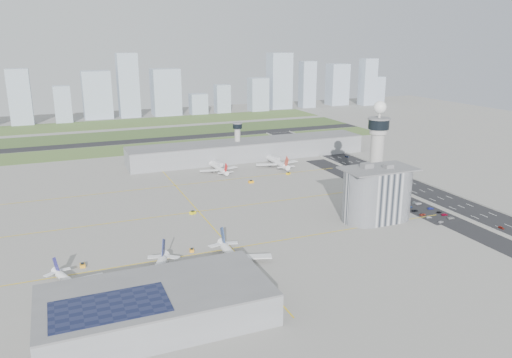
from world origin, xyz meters
name	(u,v)px	position (x,y,z in m)	size (l,w,h in m)	color
ground	(279,219)	(0.00, 0.00, 0.00)	(1000.00, 1000.00, 0.00)	#99978F
grass_strip_0	(163,147)	(-20.00, 225.00, 0.04)	(480.00, 50.00, 0.08)	#526D33
grass_strip_1	(148,134)	(-20.00, 300.00, 0.04)	(480.00, 60.00, 0.08)	#405C2B
grass_strip_2	(136,123)	(-20.00, 380.00, 0.04)	(480.00, 70.00, 0.08)	#4D6D33
runway	(155,140)	(-20.00, 262.00, 0.06)	(480.00, 22.00, 0.10)	black
highway	(434,196)	(115.00, 0.00, 0.05)	(28.00, 500.00, 0.10)	black
barrier_left	(418,197)	(101.00, 0.00, 0.60)	(0.60, 500.00, 1.20)	#9E9E99
barrier_right	(451,193)	(129.00, 0.00, 0.60)	(0.60, 500.00, 1.20)	#9E9E99
landside_road	(414,205)	(90.00, -10.00, 0.04)	(18.00, 260.00, 0.08)	black
parking_lot	(425,211)	(88.00, -22.00, 0.05)	(20.00, 44.00, 0.10)	black
taxiway_line_h_0	(232,248)	(-40.00, -30.00, 0.01)	(260.00, 0.60, 0.01)	yellow
taxiway_line_h_1	(198,212)	(-40.00, 30.00, 0.01)	(260.00, 0.60, 0.01)	yellow
taxiway_line_h_2	(175,186)	(-40.00, 90.00, 0.01)	(260.00, 0.60, 0.01)	yellow
taxiway_line_v	(198,212)	(-40.00, 30.00, 0.01)	(0.60, 260.00, 0.01)	yellow
control_tower	(377,148)	(72.00, 8.00, 35.04)	(14.00, 14.00, 64.50)	#ADAAA5
secondary_tower	(238,138)	(30.00, 150.00, 18.80)	(8.60, 8.60, 31.90)	#ADAAA5
admin_building	(377,194)	(51.99, -22.00, 15.30)	(42.00, 24.00, 33.50)	#B2B2B7
terminal_pier	(249,150)	(40.00, 148.00, 7.90)	(210.00, 32.00, 15.80)	gray
near_terminal	(156,305)	(-88.07, -82.02, 6.43)	(84.00, 42.00, 13.00)	gray
airplane_near_a	(72,279)	(-116.18, -44.57, 4.77)	(34.09, 28.98, 9.55)	white
airplane_near_b	(154,270)	(-83.17, -52.24, 6.11)	(43.64, 37.10, 12.22)	white
airplane_near_c	(235,255)	(-45.54, -50.20, 6.10)	(43.60, 37.06, 12.21)	white
airplane_far_a	(218,165)	(0.62, 114.45, 5.20)	(37.13, 31.56, 10.40)	white
airplane_far_b	(277,159)	(50.63, 113.24, 6.12)	(43.71, 37.16, 12.24)	white
jet_bridge_near_0	(83,300)	(-113.00, -61.00, 2.85)	(14.00, 3.00, 5.70)	silver
jet_bridge_near_1	(159,286)	(-83.00, -61.00, 2.85)	(14.00, 3.00, 5.70)	silver
jet_bridge_near_2	(227,274)	(-53.00, -61.00, 2.85)	(14.00, 3.00, 5.70)	silver
jet_bridge_far_0	(213,163)	(2.00, 132.00, 2.85)	(14.00, 3.00, 5.70)	silver
jet_bridge_far_1	(269,158)	(52.00, 132.00, 2.85)	(14.00, 3.00, 5.70)	silver
tug_0	(82,265)	(-110.77, -23.42, 0.98)	(2.32, 3.38, 1.96)	orange
tug_1	(137,276)	(-89.48, -44.61, 0.93)	(2.21, 3.21, 1.87)	gold
tug_2	(192,250)	(-59.52, -25.95, 0.84)	(1.99, 2.90, 1.68)	orange
tug_3	(193,212)	(-44.32, 27.22, 1.03)	(2.43, 3.53, 2.05)	yellow
tug_4	(251,181)	(12.82, 75.81, 1.05)	(2.48, 3.61, 2.10)	#F99B0A
tug_5	(288,173)	(48.35, 86.67, 0.96)	(2.27, 3.31, 1.92)	#E1AF0B
car_lot_0	(441,222)	(83.09, -41.37, 0.59)	(1.40, 3.48, 1.19)	#BBBBC0
car_lot_1	(429,217)	(82.12, -32.59, 0.55)	(1.15, 3.31, 1.09)	gray
car_lot_2	(423,214)	(81.88, -27.47, 0.57)	(1.90, 4.12, 1.14)	maroon
car_lot_3	(415,211)	(82.03, -20.19, 0.62)	(1.74, 4.27, 1.24)	black
car_lot_4	(409,207)	(83.66, -13.10, 0.65)	(1.53, 3.80, 1.29)	navy
car_lot_5	(400,204)	(82.18, -5.75, 0.57)	(1.21, 3.46, 1.14)	white
car_lot_6	(451,218)	(93.21, -38.60, 0.60)	(1.99, 4.32, 1.20)	#B0B0B0
car_lot_7	(445,214)	(93.85, -32.59, 0.60)	(1.69, 4.16, 1.21)	#A3072C
car_lot_8	(439,212)	(93.91, -27.91, 0.56)	(1.33, 3.30, 1.12)	black
car_lot_9	(431,208)	(93.68, -20.73, 0.64)	(1.36, 3.91, 1.29)	navy
car_lot_10	(419,203)	(93.20, -10.21, 0.62)	(2.06, 4.46, 1.24)	silver
car_lot_11	(414,203)	(92.13, -7.50, 0.57)	(1.59, 3.92, 1.14)	gray
car_hw_0	(501,228)	(107.66, -61.32, 0.60)	(1.42, 3.52, 1.20)	maroon
car_hw_1	(398,180)	(116.18, 40.10, 0.66)	(1.39, 3.98, 1.31)	black
car_hw_2	(347,156)	(122.04, 119.17, 0.60)	(1.99, 4.32, 1.20)	#12204B
car_hw_4	(303,145)	(108.90, 178.66, 0.60)	(1.42, 3.52, 1.20)	gray
skyline_bldg_5	(20,97)	(-150.11, 419.66, 33.44)	(25.49, 20.39, 66.89)	#9EADC1
skyline_bldg_6	(63,104)	(-102.68, 417.90, 22.60)	(20.04, 16.03, 45.20)	#9EADC1
skyline_bldg_7	(97,95)	(-59.44, 436.89, 30.61)	(35.76, 28.61, 61.22)	#9EADC1
skyline_bldg_8	(128,85)	(-19.42, 431.56, 41.69)	(26.33, 21.06, 83.39)	#9EADC1
skyline_bldg_9	(166,92)	(30.27, 432.32, 31.06)	(36.96, 29.57, 62.11)	#9EADC1
skyline_bldg_10	(198,104)	(73.27, 423.68, 13.87)	(23.01, 18.41, 27.75)	#9EADC1
skyline_bldg_11	(222,99)	(108.28, 423.34, 19.48)	(20.22, 16.18, 38.97)	#9EADC1
skyline_bldg_12	(258,94)	(162.17, 421.29, 23.44)	(26.14, 20.92, 46.89)	#9EADC1
skyline_bldg_13	(279,81)	(201.27, 433.27, 40.60)	(32.26, 25.81, 81.20)	#9EADC1
skyline_bldg_14	(307,84)	(244.74, 426.38, 34.37)	(21.59, 17.28, 68.75)	#9EADC1
skyline_bldg_15	(337,84)	(302.83, 435.54, 31.70)	(30.25, 24.20, 63.40)	#9EADC1
skyline_bldg_16	(368,82)	(345.49, 415.96, 35.78)	(23.04, 18.43, 71.56)	#9EADC1
skyline_bldg_17	(376,89)	(382.05, 443.29, 20.53)	(22.64, 18.11, 41.06)	#9EADC1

